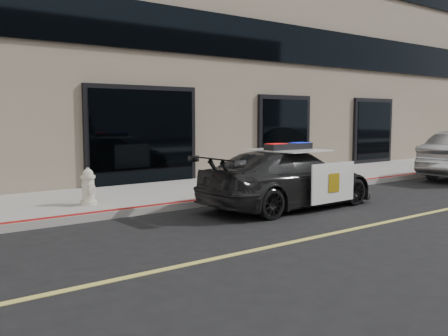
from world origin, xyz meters
TOP-DOWN VIEW (x-y plane):
  - ground at (0.00, 0.00)m, footprint 120.00×120.00m
  - sidewalk_n at (0.00, 5.25)m, footprint 60.00×3.50m
  - police_car at (0.09, 2.28)m, footprint 2.09×4.44m
  - fire_hydrant at (-3.62, 4.51)m, footprint 0.35×0.49m

SIDE VIEW (x-z plane):
  - ground at x=0.00m, z-range 0.00..0.00m
  - sidewalk_n at x=0.00m, z-range 0.00..0.15m
  - fire_hydrant at x=-3.62m, z-range 0.13..0.91m
  - police_car at x=0.09m, z-range -0.07..1.36m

